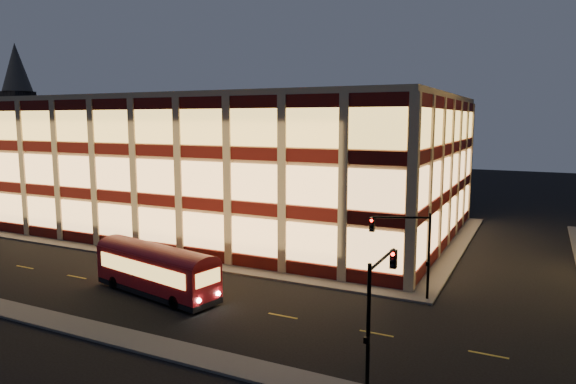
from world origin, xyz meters
The scene contains 10 objects.
ground centered at (0.00, 0.00, 0.00)m, with size 200.00×200.00×0.00m, color black.
sidewalk_office_south centered at (-3.00, 1.00, 0.07)m, with size 54.00×2.00×0.15m, color #514F4C.
sidewalk_office_east centered at (23.00, 17.00, 0.07)m, with size 2.00×30.00×0.15m, color #514F4C.
sidewalk_near centered at (0.00, -13.00, 0.07)m, with size 100.00×2.00×0.15m, color #514F4C.
office_building centered at (-2.91, 16.91, 7.25)m, with size 50.45×30.45×14.50m.
church_tower centered at (-70.00, 40.00, 9.00)m, with size 5.00×5.00×18.00m, color #2D2621.
church_spire centered at (-70.00, 40.00, 23.00)m, with size 6.00×6.00×10.00m, color #4C473F.
traffic_signal_far centered at (22.21, 0.24, 4.11)m, with size 3.79×1.87×6.00m.
traffic_signal_near centered at (23.50, -11.03, 4.13)m, with size 0.32×4.45×6.00m.
trolley_bus centered at (6.24, -6.29, 1.95)m, with size 10.71×4.63×3.52m.
Camera 1 is at (29.83, -33.23, 12.14)m, focal length 32.00 mm.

